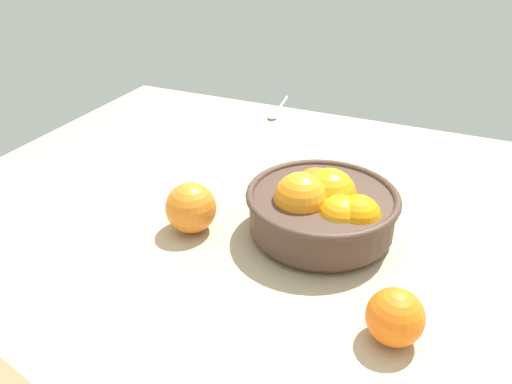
# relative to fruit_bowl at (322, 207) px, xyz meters

# --- Properties ---
(ground_plane) EXTENTS (1.20, 1.07, 0.03)m
(ground_plane) POSITION_rel_fruit_bowl_xyz_m (-0.08, -0.04, -0.06)
(ground_plane) COLOR tan
(fruit_bowl) EXTENTS (0.23, 0.23, 0.11)m
(fruit_bowl) POSITION_rel_fruit_bowl_xyz_m (0.00, 0.00, 0.00)
(fruit_bowl) COLOR #473328
(fruit_bowl) RESTS_ON ground_plane
(loose_orange_0) EXTENTS (0.07, 0.07, 0.07)m
(loose_orange_0) POSITION_rel_fruit_bowl_xyz_m (0.14, -0.17, -0.01)
(loose_orange_0) COLOR orange
(loose_orange_0) RESTS_ON ground_plane
(loose_orange_1) EXTENTS (0.08, 0.08, 0.08)m
(loose_orange_1) POSITION_rel_fruit_bowl_xyz_m (-0.19, -0.07, -0.01)
(loose_orange_1) COLOR orange
(loose_orange_1) RESTS_ON ground_plane
(spoon) EXTENTS (0.04, 0.18, 0.01)m
(spoon) POSITION_rel_fruit_bowl_xyz_m (-0.26, 0.46, -0.04)
(spoon) COLOR silver
(spoon) RESTS_ON ground_plane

